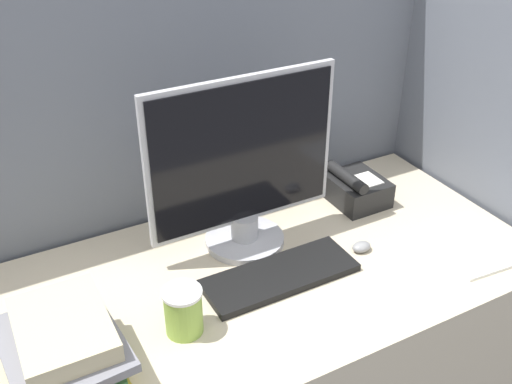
{
  "coord_description": "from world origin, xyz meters",
  "views": [
    {
      "loc": [
        -0.6,
        -0.73,
        1.79
      ],
      "look_at": [
        0.02,
        0.42,
        1.0
      ],
      "focal_mm": 42.0,
      "sensor_mm": 36.0,
      "label": 1
    }
  ],
  "objects_px": {
    "keyboard": "(280,275)",
    "desk_telephone": "(356,189)",
    "coffee_cup": "(183,311)",
    "monitor": "(243,172)",
    "mouse": "(361,247)",
    "book_stack": "(65,352)"
  },
  "relations": [
    {
      "from": "keyboard",
      "to": "desk_telephone",
      "type": "distance_m",
      "value": 0.47
    },
    {
      "from": "monitor",
      "to": "book_stack",
      "type": "distance_m",
      "value": 0.65
    },
    {
      "from": "coffee_cup",
      "to": "monitor",
      "type": "bearing_deg",
      "value": 40.86
    },
    {
      "from": "mouse",
      "to": "desk_telephone",
      "type": "distance_m",
      "value": 0.27
    },
    {
      "from": "desk_telephone",
      "to": "coffee_cup",
      "type": "bearing_deg",
      "value": -158.36
    },
    {
      "from": "mouse",
      "to": "coffee_cup",
      "type": "height_order",
      "value": "coffee_cup"
    },
    {
      "from": "monitor",
      "to": "book_stack",
      "type": "xyz_separation_m",
      "value": [
        -0.57,
        -0.27,
        -0.15
      ]
    },
    {
      "from": "mouse",
      "to": "desk_telephone",
      "type": "bearing_deg",
      "value": 57.49
    },
    {
      "from": "book_stack",
      "to": "desk_telephone",
      "type": "bearing_deg",
      "value": 16.91
    },
    {
      "from": "book_stack",
      "to": "desk_telephone",
      "type": "distance_m",
      "value": 1.03
    },
    {
      "from": "keyboard",
      "to": "book_stack",
      "type": "distance_m",
      "value": 0.58
    },
    {
      "from": "desk_telephone",
      "to": "book_stack",
      "type": "bearing_deg",
      "value": -163.09
    },
    {
      "from": "keyboard",
      "to": "coffee_cup",
      "type": "distance_m",
      "value": 0.31
    },
    {
      "from": "monitor",
      "to": "mouse",
      "type": "distance_m",
      "value": 0.4
    },
    {
      "from": "keyboard",
      "to": "book_stack",
      "type": "bearing_deg",
      "value": -172.3
    },
    {
      "from": "monitor",
      "to": "mouse",
      "type": "height_order",
      "value": "monitor"
    },
    {
      "from": "desk_telephone",
      "to": "keyboard",
      "type": "bearing_deg",
      "value": -151.56
    },
    {
      "from": "monitor",
      "to": "coffee_cup",
      "type": "relative_size",
      "value": 4.53
    },
    {
      "from": "coffee_cup",
      "to": "book_stack",
      "type": "bearing_deg",
      "value": -176.18
    },
    {
      "from": "coffee_cup",
      "to": "desk_telephone",
      "type": "height_order",
      "value": "coffee_cup"
    },
    {
      "from": "keyboard",
      "to": "coffee_cup",
      "type": "relative_size",
      "value": 3.44
    },
    {
      "from": "keyboard",
      "to": "coffee_cup",
      "type": "xyz_separation_m",
      "value": [
        -0.3,
        -0.06,
        0.05
      ]
    }
  ]
}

